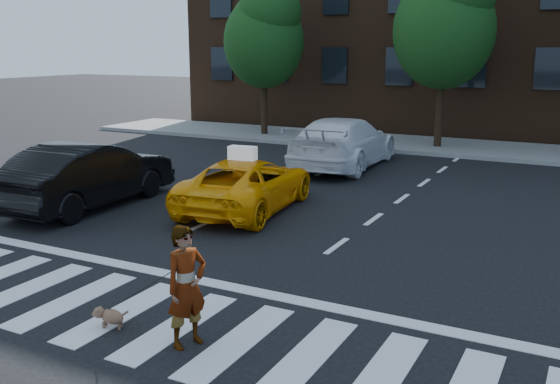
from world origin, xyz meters
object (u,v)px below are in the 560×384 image
tree_mid (446,18)px  woman (187,287)px  black_sedan (89,174)px  dog (109,316)px  taxi (247,184)px  white_suv (344,142)px  tree_left (264,32)px

tree_mid → woman: tree_mid is taller
tree_mid → black_sedan: 14.24m
woman → dog: woman is taller
tree_mid → woman: (0.93, -17.37, -4.03)m
tree_mid → dog: tree_mid is taller
tree_mid → taxi: tree_mid is taller
tree_mid → dog: 18.08m
taxi → dog: (1.58, -6.50, -0.45)m
white_suv → dog: (1.58, -12.66, -0.63)m
tree_left → white_suv: 8.20m
black_sedan → white_suv: bearing=-117.4°
tree_left → woman: (8.43, -17.37, -3.62)m
taxi → black_sedan: bearing=16.4°
white_suv → tree_left: bearing=-43.4°
woman → black_sedan: bearing=72.5°
tree_mid → black_sedan: tree_mid is taller
taxi → black_sedan: size_ratio=0.93×
tree_left → taxi: bearing=-63.1°
taxi → woman: bearing=107.8°
woman → tree_left: bearing=45.5°
tree_left → taxi: tree_left is taller
taxi → woman: woman is taller
black_sedan → woman: bearing=140.6°
taxi → dog: size_ratio=8.87×
tree_mid → dog: bearing=-91.2°
white_suv → woman: (2.86, -12.56, 0.01)m
taxi → white_suv: bearing=-96.3°
white_suv → tree_mid: bearing=-114.5°
black_sedan → dog: (5.18, -4.99, -0.62)m
tree_mid → dog: (-0.35, -17.46, -4.68)m
woman → dog: (-1.28, -0.10, -0.64)m
black_sedan → woman: size_ratio=2.96×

